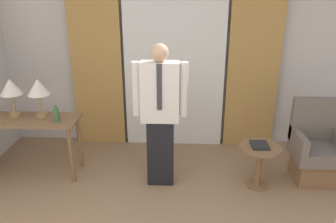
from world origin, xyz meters
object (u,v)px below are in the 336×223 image
Objects in this scene: person at (160,112)px; table_lamp_left at (11,88)px; table_lamp_right at (38,89)px; side_table at (259,159)px; desk at (27,128)px; bottle_near_edge at (57,115)px; book at (260,145)px; armchair at (316,152)px.

table_lamp_left is at bearing 172.59° from person.
side_table is (2.65, -0.27, -0.75)m from table_lamp_right.
side_table is (2.82, -0.19, -0.27)m from desk.
bottle_near_edge is 0.94× the size of book.
person is 3.21× the size of side_table.
table_lamp_left is at bearing 153.15° from desk.
book is (2.81, -0.18, -0.09)m from desk.
person is 2.00m from armchair.
desk is 6.07× the size of bottle_near_edge.
armchair is 0.80m from book.
side_table is at bearing -164.28° from armchair.
armchair is at bearing 1.79° from bottle_near_edge.
table_lamp_left is at bearing 174.86° from book.
desk is 0.74× the size of person.
side_table is at bearing -1.67° from person.
desk is 2.38× the size of side_table.
person is at bearing -7.41° from table_lamp_left.
table_lamp_left is at bearing 179.02° from armchair.
desk is at bearing 176.29° from book.
table_lamp_right is 2.71m from book.
book is at bearing -3.71° from desk.
table_lamp_right is at bearing 174.20° from book.
desk is 1.26× the size of armchair.
side_table is (2.41, -0.11, -0.48)m from bottle_near_edge.
armchair reaches higher than desk.
bottle_near_edge reaches higher than side_table.
book reaches higher than side_table.
person is 1.30m from side_table.
bottle_near_edge is 2.41m from book.
desk is at bearing -26.85° from table_lamp_left.
person is at bearing -9.08° from table_lamp_right.
side_table is at bearing -3.75° from desk.
table_lamp_left reaches higher than armchair.
armchair is 4.54× the size of book.
person reaches higher than side_table.
table_lamp_right reaches higher than book.
person reaches higher than armchair.
armchair reaches higher than book.
table_lamp_left reaches higher than desk.
desk is at bearing -179.64° from armchair.
table_lamp_left is 0.34m from table_lamp_right.
table_lamp_right is 0.89× the size of side_table.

